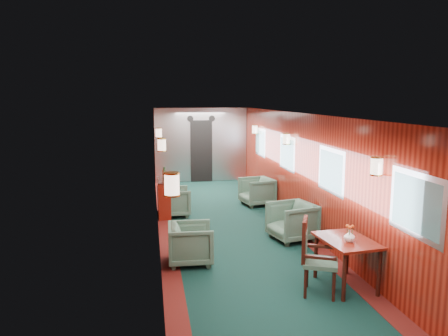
% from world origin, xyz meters
% --- Properties ---
extents(room, '(12.00, 12.10, 2.40)m').
position_xyz_m(room, '(0.00, 0.00, 1.63)').
color(room, black).
rests_on(room, ground).
extents(bulkhead, '(2.98, 0.17, 2.39)m').
position_xyz_m(bulkhead, '(0.00, 5.91, 1.18)').
color(bulkhead, '#ACAEB3').
rests_on(bulkhead, ground).
extents(windows_right, '(0.02, 8.60, 0.80)m').
position_xyz_m(windows_right, '(1.49, 0.25, 1.45)').
color(windows_right, silver).
rests_on(windows_right, ground).
extents(wall_sconces, '(2.97, 7.97, 0.25)m').
position_xyz_m(wall_sconces, '(0.00, 0.57, 1.79)').
color(wall_sconces, beige).
rests_on(wall_sconces, ground).
extents(dining_table, '(0.76, 1.01, 0.71)m').
position_xyz_m(dining_table, '(1.12, -2.49, 0.60)').
color(dining_table, maroon).
rests_on(dining_table, ground).
extents(side_chair, '(0.61, 0.63, 1.07)m').
position_xyz_m(side_chair, '(0.57, -2.62, 0.58)').
color(side_chair, '#1A3D30').
rests_on(side_chair, ground).
extents(credenza, '(0.30, 0.95, 1.13)m').
position_xyz_m(credenza, '(-1.34, 1.86, 0.44)').
color(credenza, maroon).
rests_on(credenza, ground).
extents(flower_vase, '(0.18, 0.18, 0.16)m').
position_xyz_m(flower_vase, '(1.11, -2.60, 0.80)').
color(flower_vase, white).
rests_on(flower_vase, dining_table).
extents(armchair_left_near, '(0.76, 0.74, 0.67)m').
position_xyz_m(armchair_left_near, '(-1.00, -1.21, 0.33)').
color(armchair_left_near, '#1A3D30').
rests_on(armchair_left_near, ground).
extents(armchair_left_far, '(0.76, 0.74, 0.67)m').
position_xyz_m(armchair_left_far, '(-1.11, 1.79, 0.33)').
color(armchair_left_far, '#1A3D30').
rests_on(armchair_left_far, ground).
extents(armchair_right_near, '(0.96, 0.94, 0.73)m').
position_xyz_m(armchair_right_near, '(1.03, -0.33, 0.36)').
color(armchair_right_near, '#1A3D30').
rests_on(armchair_right_near, ground).
extents(armchair_right_far, '(0.90, 0.88, 0.70)m').
position_xyz_m(armchair_right_far, '(1.02, 2.48, 0.35)').
color(armchair_right_far, '#1A3D30').
rests_on(armchair_right_far, ground).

